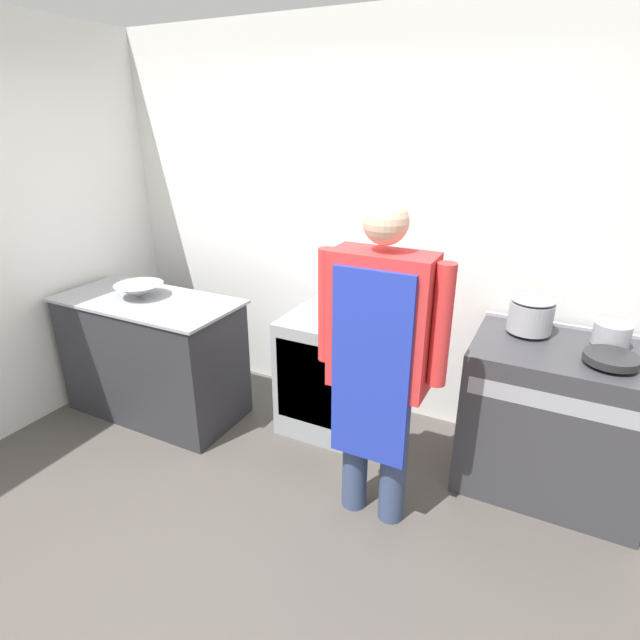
% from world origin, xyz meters
% --- Properties ---
extents(ground_plane, '(14.00, 14.00, 0.00)m').
position_xyz_m(ground_plane, '(0.00, 0.00, 0.00)').
color(ground_plane, '#4C4742').
extents(wall_back, '(8.00, 0.05, 2.70)m').
position_xyz_m(wall_back, '(0.00, 1.72, 1.35)').
color(wall_back, white).
rests_on(wall_back, ground_plane).
extents(wall_left, '(0.05, 8.00, 2.70)m').
position_xyz_m(wall_left, '(-1.98, 1.00, 1.35)').
color(wall_left, white).
rests_on(wall_left, ground_plane).
extents(prep_counter, '(1.32, 0.64, 0.89)m').
position_xyz_m(prep_counter, '(-1.24, 0.87, 0.45)').
color(prep_counter, '#2D2D33').
rests_on(prep_counter, ground_plane).
extents(stove, '(0.98, 0.68, 0.92)m').
position_xyz_m(stove, '(1.41, 1.30, 0.45)').
color(stove, '#38383D').
rests_on(stove, ground_plane).
extents(fridge_unit, '(0.57, 0.68, 0.83)m').
position_xyz_m(fridge_unit, '(-0.03, 1.33, 0.42)').
color(fridge_unit, '#93999E').
rests_on(fridge_unit, ground_plane).
extents(person_cook, '(0.67, 0.24, 1.74)m').
position_xyz_m(person_cook, '(0.58, 0.60, 1.00)').
color(person_cook, '#38476B').
rests_on(person_cook, ground_plane).
extents(mixing_bowl, '(0.34, 0.34, 0.10)m').
position_xyz_m(mixing_bowl, '(-1.31, 0.88, 0.94)').
color(mixing_bowl, '#9EA0A8').
rests_on(mixing_bowl, prep_counter).
extents(stock_pot, '(0.25, 0.25, 0.21)m').
position_xyz_m(stock_pot, '(1.19, 1.42, 1.02)').
color(stock_pot, '#9EA0A8').
rests_on(stock_pot, stove).
extents(saute_pan, '(0.27, 0.27, 0.04)m').
position_xyz_m(saute_pan, '(1.61, 1.18, 0.94)').
color(saute_pan, '#262628').
rests_on(saute_pan, stove).
extents(sauce_pot, '(0.19, 0.19, 0.12)m').
position_xyz_m(sauce_pot, '(1.61, 1.42, 0.98)').
color(sauce_pot, '#9EA0A8').
rests_on(sauce_pot, stove).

